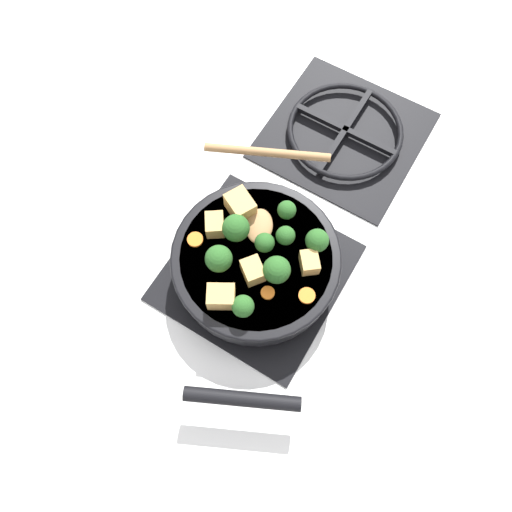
% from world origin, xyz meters
% --- Properties ---
extents(ground_plane, '(2.40, 2.40, 0.00)m').
position_xyz_m(ground_plane, '(0.00, 0.00, 0.00)').
color(ground_plane, white).
extents(front_burner_grate, '(0.31, 0.31, 0.03)m').
position_xyz_m(front_burner_grate, '(0.00, 0.00, 0.01)').
color(front_burner_grate, black).
rests_on(front_burner_grate, ground_plane).
extents(rear_burner_grate, '(0.31, 0.31, 0.03)m').
position_xyz_m(rear_burner_grate, '(0.00, 0.36, 0.01)').
color(rear_burner_grate, black).
rests_on(rear_burner_grate, ground_plane).
extents(skillet_pan, '(0.34, 0.42, 0.06)m').
position_xyz_m(skillet_pan, '(0.00, -0.00, 0.06)').
color(skillet_pan, black).
rests_on(skillet_pan, front_burner_grate).
extents(wooden_spoon, '(0.22, 0.24, 0.02)m').
position_xyz_m(wooden_spoon, '(-0.06, 0.13, 0.09)').
color(wooden_spoon, '#A87A4C').
rests_on(wooden_spoon, skillet_pan).
extents(tofu_cube_center_large, '(0.05, 0.05, 0.03)m').
position_xyz_m(tofu_cube_center_large, '(0.01, -0.03, 0.10)').
color(tofu_cube_center_large, tan).
rests_on(tofu_cube_center_large, skillet_pan).
extents(tofu_cube_near_handle, '(0.06, 0.05, 0.04)m').
position_xyz_m(tofu_cube_near_handle, '(-0.01, -0.10, 0.10)').
color(tofu_cube_near_handle, tan).
rests_on(tofu_cube_near_handle, skillet_pan).
extents(tofu_cube_east_chunk, '(0.05, 0.05, 0.03)m').
position_xyz_m(tofu_cube_east_chunk, '(0.09, 0.03, 0.10)').
color(tofu_cube_east_chunk, tan).
rests_on(tofu_cube_east_chunk, skillet_pan).
extents(tofu_cube_west_chunk, '(0.06, 0.06, 0.04)m').
position_xyz_m(tofu_cube_west_chunk, '(-0.07, 0.06, 0.10)').
color(tofu_cube_west_chunk, tan).
rests_on(tofu_cube_west_chunk, skillet_pan).
extents(tofu_cube_back_piece, '(0.05, 0.05, 0.03)m').
position_xyz_m(tofu_cube_back_piece, '(-0.09, 0.01, 0.10)').
color(tofu_cube_back_piece, tan).
rests_on(tofu_cube_back_piece, skillet_pan).
extents(broccoli_floret_near_spoon, '(0.03, 0.03, 0.04)m').
position_xyz_m(broccoli_floret_near_spoon, '(0.03, 0.05, 0.11)').
color(broccoli_floret_near_spoon, '#709956').
rests_on(broccoli_floret_near_spoon, skillet_pan).
extents(broccoli_floret_center_top, '(0.05, 0.05, 0.05)m').
position_xyz_m(broccoli_floret_center_top, '(-0.05, 0.02, 0.11)').
color(broccoli_floret_center_top, '#709956').
rests_on(broccoli_floret_center_top, skillet_pan).
extents(broccoli_floret_east_rim, '(0.05, 0.05, 0.05)m').
position_xyz_m(broccoli_floret_east_rim, '(-0.04, -0.05, 0.11)').
color(broccoli_floret_east_rim, '#709956').
rests_on(broccoli_floret_east_rim, skillet_pan).
extents(broccoli_floret_west_rim, '(0.05, 0.05, 0.05)m').
position_xyz_m(broccoli_floret_west_rim, '(0.05, -0.01, 0.11)').
color(broccoli_floret_west_rim, '#709956').
rests_on(broccoli_floret_west_rim, skillet_pan).
extents(broccoli_floret_north_edge, '(0.03, 0.03, 0.04)m').
position_xyz_m(broccoli_floret_north_edge, '(0.01, 0.02, 0.11)').
color(broccoli_floret_north_edge, '#709956').
rests_on(broccoli_floret_north_edge, skillet_pan).
extents(broccoli_floret_south_cluster, '(0.04, 0.04, 0.04)m').
position_xyz_m(broccoli_floret_south_cluster, '(0.03, -0.09, 0.11)').
color(broccoli_floret_south_cluster, '#709956').
rests_on(broccoli_floret_south_cluster, skillet_pan).
extents(broccoli_floret_mid_floret, '(0.04, 0.04, 0.05)m').
position_xyz_m(broccoli_floret_mid_floret, '(0.08, 0.07, 0.11)').
color(broccoli_floret_mid_floret, '#709956').
rests_on(broccoli_floret_mid_floret, skillet_pan).
extents(broccoli_floret_small_inner, '(0.03, 0.03, 0.04)m').
position_xyz_m(broccoli_floret_small_inner, '(0.01, 0.09, 0.11)').
color(broccoli_floret_small_inner, '#709956').
rests_on(broccoli_floret_small_inner, skillet_pan).
extents(carrot_slice_orange_thin, '(0.02, 0.02, 0.01)m').
position_xyz_m(carrot_slice_orange_thin, '(0.05, -0.05, 0.09)').
color(carrot_slice_orange_thin, orange).
rests_on(carrot_slice_orange_thin, skillet_pan).
extents(carrot_slice_near_center, '(0.03, 0.03, 0.01)m').
position_xyz_m(carrot_slice_near_center, '(0.11, -0.02, 0.09)').
color(carrot_slice_near_center, orange).
rests_on(carrot_slice_near_center, skillet_pan).
extents(carrot_slice_edge_slice, '(0.03, 0.03, 0.01)m').
position_xyz_m(carrot_slice_edge_slice, '(-0.11, -0.03, 0.09)').
color(carrot_slice_edge_slice, orange).
rests_on(carrot_slice_edge_slice, skillet_pan).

